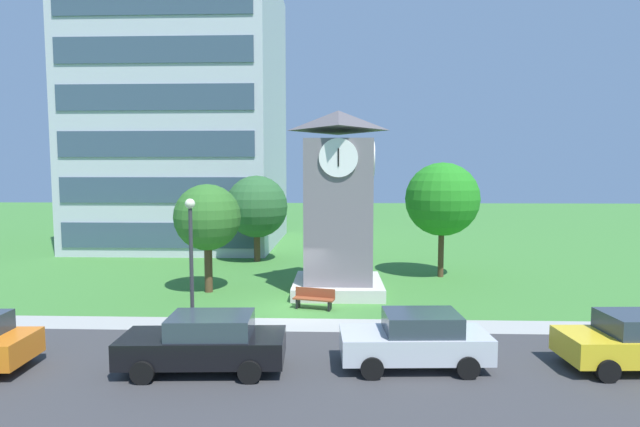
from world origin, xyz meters
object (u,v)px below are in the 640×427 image
street_lamp (191,249)px  tree_near_tower (257,207)px  tree_by_building (207,218)px  tree_streetside (442,199)px  parked_car_black (205,342)px  parked_car_yellow (635,341)px  parked_car_silver (416,339)px  park_bench (314,298)px  clock_tower (338,213)px

street_lamp → tree_near_tower: size_ratio=0.85×
tree_by_building → tree_streetside: tree_streetside is taller
tree_near_tower → parked_car_black: bearing=-85.3°
tree_near_tower → parked_car_yellow: size_ratio=1.38×
street_lamp → parked_car_black: (1.34, -3.08, -2.29)m
street_lamp → parked_car_yellow: street_lamp is taller
tree_streetside → street_lamp: bearing=-137.8°
tree_streetside → parked_car_silver: 13.77m
tree_streetside → parked_car_black: bearing=-126.7°
street_lamp → tree_by_building: tree_by_building is taller
tree_by_building → park_bench: bearing=-27.2°
park_bench → tree_near_tower: bearing=111.5°
clock_tower → parked_car_black: 10.79m
clock_tower → parked_car_silver: bearing=-75.8°
park_bench → parked_car_black: (-2.93, -6.56, 0.40)m
park_bench → parked_car_silver: 6.97m
clock_tower → tree_streetside: clock_tower is taller
parked_car_yellow → street_lamp: bearing=169.7°
clock_tower → parked_car_black: (-3.98, -9.55, -3.09)m
park_bench → clock_tower: bearing=70.6°
street_lamp → parked_car_silver: street_lamp is taller
park_bench → tree_by_building: bearing=152.8°
clock_tower → tree_by_building: (-6.45, -0.22, -0.23)m
tree_streetside → tree_near_tower: tree_streetside is taller
park_bench → street_lamp: (-4.27, -3.48, 2.69)m
parked_car_yellow → clock_tower: bearing=134.3°
clock_tower → park_bench: (-1.05, -2.99, -3.49)m
parked_car_black → tree_streetside: bearing=53.3°
tree_streetside → parked_car_black: (-9.89, -13.26, -3.59)m
clock_tower → tree_near_tower: (-5.45, 8.20, -0.23)m
parked_car_silver → park_bench: bearing=118.8°
clock_tower → street_lamp: (-5.32, -6.47, -0.80)m
tree_streetside → parked_car_silver: tree_streetside is taller
parked_car_yellow → parked_car_silver: bearing=-179.5°
tree_streetside → tree_near_tower: (-11.36, 4.48, -0.74)m
street_lamp → parked_car_yellow: size_ratio=1.18×
tree_by_building → tree_near_tower: 8.47m
street_lamp → parked_car_yellow: (14.11, -2.55, -2.29)m
parked_car_yellow → tree_by_building: bearing=150.0°
tree_near_tower → parked_car_black: (1.47, -17.74, -2.85)m
clock_tower → parked_car_black: bearing=-112.6°
clock_tower → tree_streetside: (5.92, 3.71, 0.50)m
tree_by_building → tree_streetside: bearing=17.6°
parked_car_silver → tree_streetside: bearing=74.2°
tree_near_tower → parked_car_silver: 19.15m
park_bench → parked_car_yellow: size_ratio=0.44×
parked_car_yellow → tree_streetside: bearing=102.7°
tree_by_building → tree_near_tower: size_ratio=0.93×
street_lamp → parked_car_black: street_lamp is taller
clock_tower → tree_near_tower: bearing=123.6°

